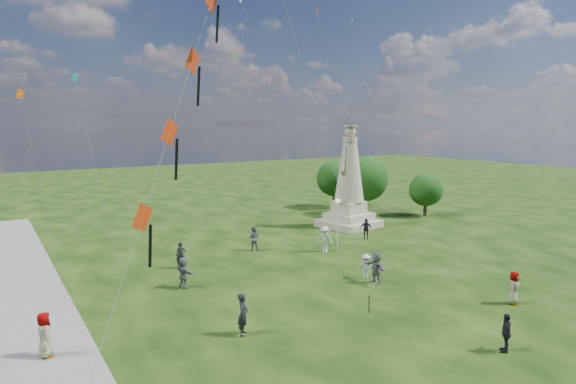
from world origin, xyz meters
TOP-DOWN VIEW (x-y plane):
  - statue at (12.47, 18.93)m, footprint 5.12×5.12m
  - lamppost at (6.40, 12.90)m, footprint 0.36×0.36m
  - tree_row at (18.41, 23.40)m, footprint 8.47×12.58m
  - person_0 at (-5.80, 4.15)m, footprint 0.78×0.82m
  - person_2 at (3.99, 7.14)m, footprint 1.06×0.97m
  - person_3 at (2.43, -3.00)m, footprint 1.03×1.00m
  - person_4 at (7.56, -0.08)m, footprint 0.94×0.73m
  - person_5 at (-5.81, 11.40)m, footprint 1.01×1.75m
  - person_6 at (-4.63, 15.02)m, footprint 0.71×0.57m
  - person_7 at (1.40, 16.40)m, footprint 1.02×0.98m
  - person_8 at (5.51, 13.24)m, footprint 1.23×1.34m
  - person_9 at (10.65, 14.61)m, footprint 1.05×1.04m
  - person_10 at (-13.35, 6.39)m, footprint 0.57×0.90m
  - person_11 at (3.86, 6.15)m, footprint 0.83×1.77m
  - red_kite_train at (-7.24, 4.61)m, footprint 10.44×9.35m
  - small_kites at (3.00, 22.02)m, footprint 28.02×16.58m

SIDE VIEW (x-z plane):
  - person_2 at x=3.99m, z-range 0.00..1.48m
  - person_3 at x=2.43m, z-range 0.00..1.62m
  - person_9 at x=10.65m, z-range 0.00..1.67m
  - person_6 at x=-4.63m, z-range 0.00..1.69m
  - person_4 at x=7.56m, z-range 0.00..1.71m
  - person_5 at x=-5.81m, z-range 0.00..1.78m
  - person_7 at x=1.40m, z-range 0.00..1.80m
  - person_10 at x=-13.35m, z-range 0.00..1.81m
  - person_11 at x=3.86m, z-range 0.00..1.87m
  - person_8 at x=5.51m, z-range 0.00..1.87m
  - person_0 at x=-5.80m, z-range 0.00..1.88m
  - lamppost at x=6.40m, z-range 0.85..4.71m
  - tree_row at x=18.41m, z-range 0.36..6.28m
  - statue at x=12.47m, z-range -1.10..7.92m
  - red_kite_train at x=-7.24m, z-range 2.42..22.52m
  - small_kites at x=3.00m, z-range 0.22..28.18m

